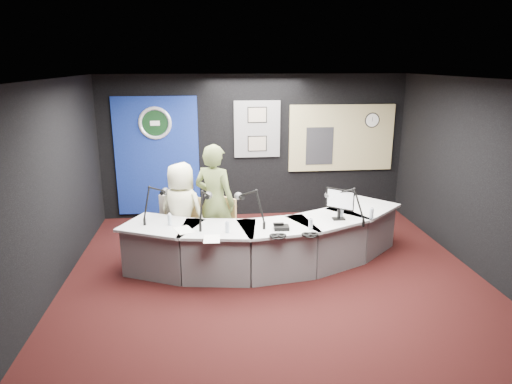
{
  "coord_description": "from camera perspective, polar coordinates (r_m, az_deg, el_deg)",
  "views": [
    {
      "loc": [
        -0.9,
        -5.87,
        3.02
      ],
      "look_at": [
        -0.2,
        0.8,
        1.1
      ],
      "focal_mm": 32.0,
      "sensor_mm": 36.0,
      "label": 1
    }
  ],
  "objects": [
    {
      "name": "broadcast_desk",
      "position": [
        6.99,
        1.45,
        -6.25
      ],
      "size": [
        4.5,
        1.9,
        0.75
      ],
      "primitive_type": null,
      "color": "#B3B6B7",
      "rests_on": "ground"
    },
    {
      "name": "booth_glow",
      "position": [
        9.33,
        10.65,
        6.65
      ],
      "size": [
        2.0,
        0.02,
        1.2
      ],
      "primitive_type": "cube",
      "color": "beige",
      "rests_on": "booth_window_frame"
    },
    {
      "name": "armchair_left",
      "position": [
        7.3,
        -9.15,
        -4.83
      ],
      "size": [
        0.68,
        0.68,
        0.9
      ],
      "primitive_type": null,
      "rotation": [
        0.0,
        0.0,
        -0.44
      ],
      "color": "tan",
      "rests_on": "ground"
    },
    {
      "name": "person_man",
      "position": [
        7.19,
        -9.27,
        -2.41
      ],
      "size": [
        0.9,
        0.77,
        1.55
      ],
      "primitive_type": "imported",
      "rotation": [
        0.0,
        0.0,
        2.7
      ],
      "color": "beige",
      "rests_on": "ground"
    },
    {
      "name": "boom_mic_d",
      "position": [
        6.78,
        11.17,
        -1.23
      ],
      "size": [
        0.52,
        0.6,
        0.6
      ],
      "primitive_type": null,
      "color": "black",
      "rests_on": "broadcast_desk"
    },
    {
      "name": "paper_stack",
      "position": [
        6.48,
        -9.01,
        -4.71
      ],
      "size": [
        0.33,
        0.38,
        0.0
      ],
      "primitive_type": "cube",
      "rotation": [
        0.0,
        0.0,
        0.39
      ],
      "color": "white",
      "rests_on": "broadcast_desk"
    },
    {
      "name": "framed_photo_upper",
      "position": [
        8.91,
        0.16,
        9.61
      ],
      "size": [
        0.34,
        0.02,
        0.27
      ],
      "primitive_type": "cube",
      "color": "gray",
      "rests_on": "pinboard"
    },
    {
      "name": "boom_mic_c",
      "position": [
        6.58,
        -0.66,
        -1.44
      ],
      "size": [
        0.45,
        0.65,
        0.6
      ],
      "primitive_type": null,
      "color": "black",
      "rests_on": "broadcast_desk"
    },
    {
      "name": "ground",
      "position": [
        6.66,
        2.48,
        -11.0
      ],
      "size": [
        6.0,
        6.0,
        0.0
      ],
      "primitive_type": "plane",
      "color": "black",
      "rests_on": "ground"
    },
    {
      "name": "boom_mic_a",
      "position": [
        6.94,
        -12.52,
        -0.9
      ],
      "size": [
        0.39,
        0.68,
        0.6
      ],
      "primitive_type": null,
      "color": "black",
      "rests_on": "broadcast_desk"
    },
    {
      "name": "computer_monitor",
      "position": [
        6.84,
        10.41,
        -0.85
      ],
      "size": [
        0.36,
        0.31,
        0.31
      ],
      "primitive_type": "cube",
      "rotation": [
        0.0,
        0.0,
        -0.69
      ],
      "color": "black",
      "rests_on": "broadcast_desk"
    },
    {
      "name": "draped_jacket",
      "position": [
        7.47,
        -10.1,
        -3.03
      ],
      "size": [
        0.49,
        0.3,
        0.7
      ],
      "primitive_type": "cube",
      "rotation": [
        0.0,
        0.0,
        -0.44
      ],
      "color": "gray",
      "rests_on": "armchair_left"
    },
    {
      "name": "wall_back",
      "position": [
        9.06,
        -0.2,
        5.69
      ],
      "size": [
        6.0,
        0.02,
        2.8
      ],
      "primitive_type": "cube",
      "color": "black",
      "rests_on": "ground"
    },
    {
      "name": "wall_left",
      "position": [
        6.44,
        -24.8,
        -0.1
      ],
      "size": [
        0.02,
        6.0,
        2.8
      ],
      "primitive_type": "cube",
      "color": "black",
      "rests_on": "ground"
    },
    {
      "name": "headphones_far",
      "position": [
        6.16,
        2.74,
        -5.47
      ],
      "size": [
        0.24,
        0.24,
        0.04
      ],
      "primitive_type": "torus",
      "color": "black",
      "rests_on": "broadcast_desk"
    },
    {
      "name": "desk_phone",
      "position": [
        6.44,
        3.2,
        -4.46
      ],
      "size": [
        0.22,
        0.18,
        0.05
      ],
      "primitive_type": "cube",
      "rotation": [
        0.0,
        0.0,
        -0.06
      ],
      "color": "black",
      "rests_on": "broadcast_desk"
    },
    {
      "name": "armchair_right",
      "position": [
        7.25,
        -5.09,
        -4.67
      ],
      "size": [
        0.75,
        0.75,
        0.94
      ],
      "primitive_type": null,
      "rotation": [
        0.0,
        0.0,
        -0.79
      ],
      "color": "tan",
      "rests_on": "ground"
    },
    {
      "name": "water_bottles",
      "position": [
        6.59,
        2.27,
        -3.37
      ],
      "size": [
        3.06,
        0.56,
        0.18
      ],
      "primitive_type": null,
      "color": "silver",
      "rests_on": "broadcast_desk"
    },
    {
      "name": "wall_front",
      "position": [
        3.42,
        10.31,
        -12.65
      ],
      "size": [
        6.0,
        0.02,
        2.8
      ],
      "primitive_type": "cube",
      "color": "black",
      "rests_on": "ground"
    },
    {
      "name": "equipment_rack",
      "position": [
        9.22,
        7.94,
        5.72
      ],
      "size": [
        0.55,
        0.02,
        0.75
      ],
      "primitive_type": "cube",
      "color": "black",
      "rests_on": "booth_window_frame"
    },
    {
      "name": "framed_photo_lower",
      "position": [
        8.99,
        0.16,
        6.06
      ],
      "size": [
        0.34,
        0.02,
        0.27
      ],
      "primitive_type": "cube",
      "color": "gray",
      "rests_on": "pinboard"
    },
    {
      "name": "notepad",
      "position": [
        6.12,
        -5.55,
        -5.85
      ],
      "size": [
        0.23,
        0.31,
        0.0
      ],
      "primitive_type": "cube",
      "rotation": [
        0.0,
        0.0,
        -0.04
      ],
      "color": "white",
      "rests_on": "broadcast_desk"
    },
    {
      "name": "boom_mic_b",
      "position": [
        6.6,
        -6.47,
        -1.5
      ],
      "size": [
        0.24,
        0.73,
        0.6
      ],
      "primitive_type": null,
      "color": "black",
      "rests_on": "broadcast_desk"
    },
    {
      "name": "person_woman",
      "position": [
        7.1,
        -5.18,
        -1.3
      ],
      "size": [
        0.8,
        0.71,
        1.84
      ],
      "primitive_type": "imported",
      "rotation": [
        0.0,
        0.0,
        2.62
      ],
      "color": "#596736",
      "rests_on": "ground"
    },
    {
      "name": "pinboard",
      "position": [
        8.98,
        0.14,
        7.86
      ],
      "size": [
        0.9,
        0.04,
        1.1
      ],
      "primitive_type": "cube",
      "color": "slate",
      "rests_on": "wall_back"
    },
    {
      "name": "ceiling",
      "position": [
        5.94,
        2.81,
        13.84
      ],
      "size": [
        6.0,
        6.0,
        0.02
      ],
      "primitive_type": "cube",
      "color": "silver",
      "rests_on": "ground"
    },
    {
      "name": "wall_right",
      "position": [
        7.23,
        26.86,
        1.28
      ],
      "size": [
        0.02,
        6.0,
        2.8
      ],
      "primitive_type": "cube",
      "color": "black",
      "rests_on": "ground"
    },
    {
      "name": "backdrop_panel",
      "position": [
        9.07,
        -12.24,
        4.37
      ],
      "size": [
        1.6,
        0.05,
        2.3
      ],
      "primitive_type": "cube",
      "color": "navy",
      "rests_on": "wall_back"
    },
    {
      "name": "headphones_near",
      "position": [
        6.24,
        6.76,
        -5.29
      ],
      "size": [
        0.22,
        0.22,
        0.04
      ],
      "primitive_type": "torus",
      "color": "black",
      "rests_on": "broadcast_desk"
    },
    {
      "name": "seal_center",
      "position": [
        8.93,
        -12.51,
        8.41
      ],
      "size": [
        0.48,
        0.01,
        0.48
      ],
      "primitive_type": "cylinder",
      "rotation": [
        1.57,
        0.0,
        0.0
      ],
      "color": "black",
      "rests_on": "backdrop_panel"
    },
    {
      "name": "wall_clock",
      "position": [
        9.45,
        14.32,
        8.7
      ],
      "size": [
        0.28,
        0.01,
        0.28
      ],
      "primitive_type": "cylinder",
      "rotation": [
        1.57,
        0.0,
        0.0
      ],
      "color": "white",
      "rests_on": "booth_window_frame"
    },
    {
      "name": "agency_seal",
      "position": [
        8.92,
        -12.52,
        8.4
      ],
      "size": [
        0.63,
        0.07,
        0.63
      ],
      "primitive_type": "torus",
      "rotation": [
        1.57,
        0.0,
        0.0
      ],
      "color": "silver",
      "rests_on": "backdrop_panel"
    },
    {
      "name": "booth_window_frame",
      "position": [
        9.34,
        10.63,
        6.66
      ],
      "size": [
        2.12,
        0.06,
        1.32
      ],
      "primitive_type": "cube",
      "color": "tan",
      "rests_on": "wall_back"
    }
  ]
}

